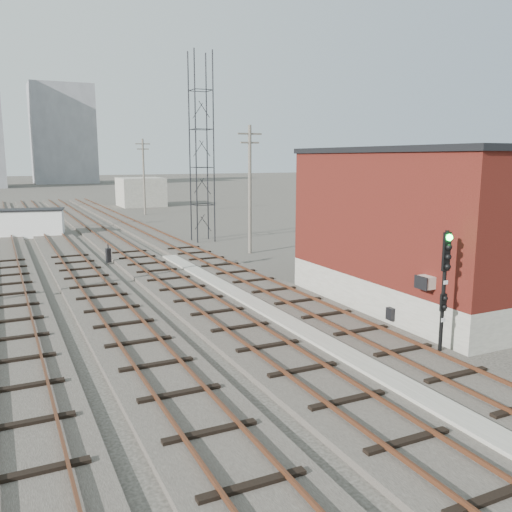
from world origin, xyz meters
TOP-DOWN VIEW (x-y plane):
  - ground at (0.00, 60.00)m, footprint 320.00×320.00m
  - track_right at (2.50, 39.00)m, footprint 3.20×90.00m
  - track_mid_right at (-1.50, 39.00)m, footprint 3.20×90.00m
  - track_mid_left at (-5.50, 39.00)m, footprint 3.20×90.00m
  - track_left at (-9.50, 39.00)m, footprint 3.20×90.00m
  - platform_curb at (0.50, 14.00)m, footprint 0.90×28.00m
  - brick_building at (7.50, 12.00)m, footprint 6.54×12.20m
  - lattice_tower at (5.50, 35.00)m, footprint 1.60×1.60m
  - utility_pole_right_a at (6.50, 28.00)m, footprint 1.80×0.24m
  - utility_pole_right_b at (6.50, 58.00)m, footprint 1.80×0.24m
  - apartment_right at (8.00, 150.00)m, footprint 16.00×12.00m
  - shed_right at (9.00, 70.00)m, footprint 6.00×6.00m
  - signal_mast at (3.70, 6.48)m, footprint 0.40×0.42m
  - switch_stand at (-3.44, 28.33)m, footprint 0.33×0.33m
  - site_trailer at (-7.26, 43.67)m, footprint 6.10×3.48m

SIDE VIEW (x-z plane):
  - ground at x=0.00m, z-range 0.00..0.00m
  - track_right at x=2.50m, z-range -0.09..0.30m
  - track_mid_right at x=-1.50m, z-range -0.09..0.30m
  - track_mid_left at x=-5.50m, z-range -0.09..0.30m
  - track_left at x=-9.50m, z-range -0.09..0.30m
  - platform_curb at x=0.50m, z-range 0.00..0.26m
  - switch_stand at x=-3.44m, z-range -0.03..1.17m
  - site_trailer at x=-7.26m, z-range 0.01..2.43m
  - shed_right at x=9.00m, z-range 0.00..4.00m
  - signal_mast at x=3.70m, z-range 0.43..4.81m
  - brick_building at x=7.50m, z-range 0.02..7.24m
  - utility_pole_right_a at x=6.50m, z-range 0.30..9.30m
  - utility_pole_right_b at x=6.50m, z-range 0.30..9.30m
  - lattice_tower at x=5.50m, z-range 0.00..15.00m
  - apartment_right at x=8.00m, z-range 0.00..26.00m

